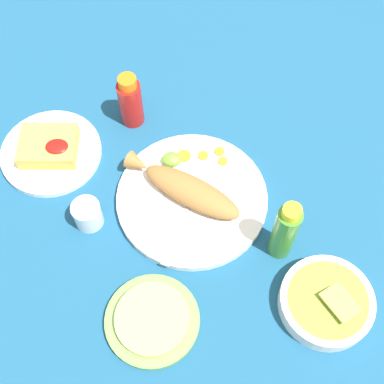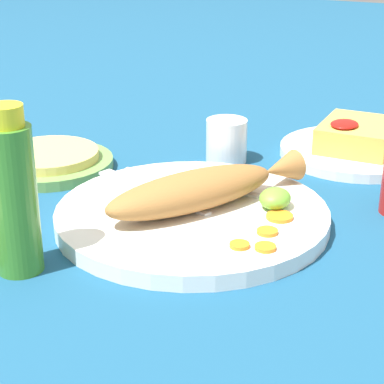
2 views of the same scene
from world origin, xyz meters
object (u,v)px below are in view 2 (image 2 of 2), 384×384
Objects in this scene: main_plate at (192,216)px; tortilla_plate at (49,164)px; fork_far at (178,181)px; side_plate_fries at (356,152)px; fried_fish at (202,188)px; hot_sauce_bottle_green at (14,195)px; fork_near at (145,188)px; salt_cup at (226,143)px.

main_plate is 1.77× the size of tortilla_plate.
fork_far is 0.86× the size of side_plate_fries.
fried_fish reaches higher than fork_far.
fried_fish reaches higher than main_plate.
tortilla_plate is (-0.24, -0.15, -0.07)m from hot_sauce_bottle_green.
fork_far is at bearing -142.45° from main_plate.
tortilla_plate is (-0.05, -0.18, -0.01)m from fork_near.
tortilla_plate is at bearing -56.91° from salt_cup.
side_plate_fries is (-0.28, 0.19, -0.01)m from fork_near.
hot_sauce_bottle_green reaches higher than tortilla_plate.
tortilla_plate is (-0.01, -0.20, -0.01)m from fork_far.
fork_far reaches higher than side_plate_fries.
fork_near is (-0.03, -0.07, 0.01)m from main_plate.
hot_sauce_bottle_green is at bearing -0.90° from fried_fish.
fork_far is at bearing -34.47° from side_plate_fries.
side_plate_fries is (-0.47, 0.22, -0.07)m from hot_sauce_bottle_green.
hot_sauce_bottle_green is (0.17, -0.11, 0.07)m from main_plate.
fork_near is at bearing -8.96° from salt_cup.
fried_fish is at bearing -20.19° from side_plate_fries.
main_plate is at bearing -0.00° from fried_fish.
hot_sauce_bottle_green is at bearing 30.89° from tortilla_plate.
fork_near is 0.83× the size of side_plate_fries.
side_plate_fries is (-0.30, 0.11, -0.00)m from main_plate.
side_plate_fries is at bearing -104.47° from fork_near.
fork_far is 0.14m from salt_cup.
hot_sauce_bottle_green is at bearing 77.97° from fork_far.
fried_fish is (-0.01, 0.01, 0.03)m from main_plate.
main_plate is at bearing -20.62° from side_plate_fries.
fried_fish is 1.40× the size of fork_near.
salt_cup is at bearing -58.69° from side_plate_fries.
hot_sauce_bottle_green is 2.80× the size of salt_cup.
salt_cup is (-0.21, -0.05, 0.02)m from main_plate.
fork_near is 1.03× the size of tortilla_plate.
salt_cup is at bearing 170.99° from hot_sauce_bottle_green.
fried_fish reaches higher than side_plate_fries.
fork_far is (-0.06, -0.05, 0.01)m from main_plate.
side_plate_fries is 1.24× the size of tortilla_plate.
side_plate_fries is at bearing 155.13° from hot_sauce_bottle_green.
side_plate_fries and tortilla_plate have the same top height.
hot_sauce_bottle_green reaches higher than side_plate_fries.
fork_far reaches higher than main_plate.
tortilla_plate is (-0.07, -0.25, -0.00)m from main_plate.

